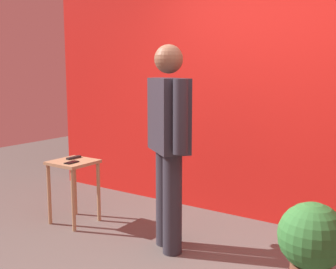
# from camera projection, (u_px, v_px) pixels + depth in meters

# --- Properties ---
(back_wall_red) EXTENTS (5.90, 0.12, 2.64)m
(back_wall_red) POSITION_uv_depth(u_px,v_px,m) (281.00, 92.00, 4.07)
(back_wall_red) COLOR red
(back_wall_red) RESTS_ON ground_plane
(standing_person) EXTENTS (0.61, 0.50, 1.73)m
(standing_person) POSITION_uv_depth(u_px,v_px,m) (169.00, 138.00, 3.49)
(standing_person) COLOR #2D2D38
(standing_person) RESTS_ON ground_plane
(side_table) EXTENTS (0.40, 0.40, 0.64)m
(side_table) POSITION_uv_depth(u_px,v_px,m) (74.00, 174.00, 4.18)
(side_table) COLOR tan
(side_table) RESTS_ON ground_plane
(cell_phone) EXTENTS (0.08, 0.15, 0.01)m
(cell_phone) POSITION_uv_depth(u_px,v_px,m) (72.00, 162.00, 4.06)
(cell_phone) COLOR black
(cell_phone) RESTS_ON side_table
(tv_remote) EXTENTS (0.05, 0.17, 0.02)m
(tv_remote) POSITION_uv_depth(u_px,v_px,m) (74.00, 158.00, 4.26)
(tv_remote) COLOR black
(tv_remote) RESTS_ON side_table
(potted_plant) EXTENTS (0.44, 0.44, 0.69)m
(potted_plant) POSITION_uv_depth(u_px,v_px,m) (311.00, 245.00, 2.72)
(potted_plant) COLOR brown
(potted_plant) RESTS_ON ground_plane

